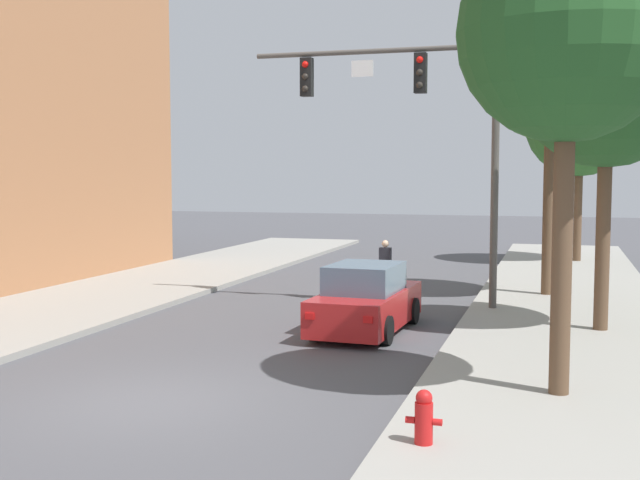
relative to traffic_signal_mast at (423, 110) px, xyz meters
The scene contains 10 objects.
ground_plane 11.61m from the traffic_signal_mast, 105.26° to the right, with size 120.00×120.00×0.00m, color #4C4C51.
sidewalk_right 11.87m from the traffic_signal_mast, 69.15° to the right, with size 5.00×60.00×0.15m, color #99968E.
traffic_signal_mast is the anchor object (origin of this frame).
car_lead_red 5.76m from the traffic_signal_mast, 102.36° to the right, with size 1.98×4.31×1.60m.
pedestrian_crossing_road 5.42m from the traffic_signal_mast, 120.39° to the left, with size 0.36×0.22×1.64m.
fire_hydrant 12.29m from the traffic_signal_mast, 80.33° to the right, with size 0.48×0.24×0.72m.
street_tree_nearest 8.88m from the traffic_signal_mast, 66.18° to the right, with size 3.45×3.45×7.44m.
street_tree_second 5.06m from the traffic_signal_mast, 27.36° to the right, with size 4.01×4.01×7.66m.
street_tree_third 4.49m from the traffic_signal_mast, 41.88° to the left, with size 4.04×4.04×8.50m.
street_tree_farthest 13.36m from the traffic_signal_mast, 71.56° to the left, with size 4.34×4.34×7.75m.
Camera 1 is at (6.25, -11.37, 3.67)m, focal length 44.99 mm.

